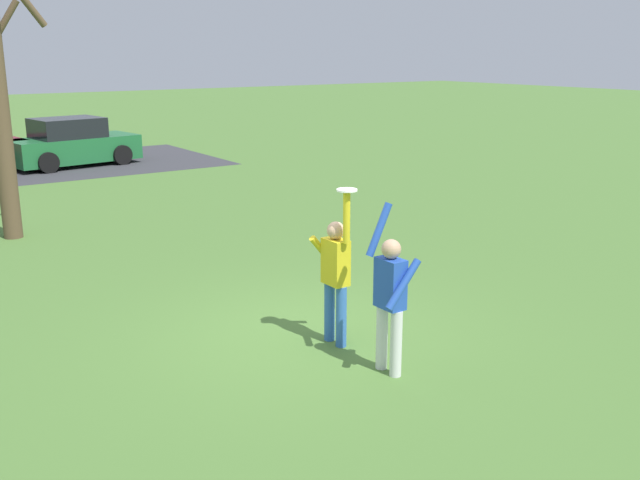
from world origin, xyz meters
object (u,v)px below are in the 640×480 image
Objects in this scene: person_catcher at (336,272)px; frisbee_disc at (347,190)px; parked_car_green at (72,144)px; person_defender at (390,295)px.

frisbee_disc is at bearing 0.00° from person_catcher.
person_catcher is at bearing 90.53° from frisbee_disc.
parked_car_green is at bearing 174.16° from person_catcher.
person_defender is at bearing -0.00° from person_catcher.
frisbee_disc is at bearing -103.68° from parked_car_green.
frisbee_disc is 0.06× the size of parked_car_green.
person_catcher is 1.02× the size of person_defender.
person_catcher is at bearing 0.00° from person_defender.
person_defender is (0.01, -1.08, -0.00)m from person_catcher.
person_catcher is at bearing -103.75° from parked_car_green.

